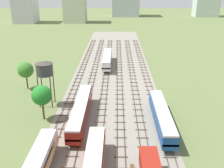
# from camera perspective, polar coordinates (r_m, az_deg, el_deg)

# --- Properties ---
(ground_plane) EXTENTS (480.00, 480.00, 0.00)m
(ground_plane) POSITION_cam_1_polar(r_m,az_deg,el_deg) (76.61, 0.04, -0.35)
(ground_plane) COLOR #5B6B3D
(ballast_bed) EXTENTS (25.33, 176.00, 0.01)m
(ballast_bed) POSITION_cam_1_polar(r_m,az_deg,el_deg) (76.61, 0.04, -0.35)
(ballast_bed) COLOR gray
(ballast_bed) RESTS_ON ground
(track_far_left) EXTENTS (2.40, 126.00, 0.29)m
(track_far_left) POSITION_cam_1_polar(r_m,az_deg,el_deg) (78.39, -7.77, 0.07)
(track_far_left) COLOR #47382D
(track_far_left) RESTS_ON ground
(track_left) EXTENTS (2.40, 126.00, 0.29)m
(track_left) POSITION_cam_1_polar(r_m,az_deg,el_deg) (77.86, -4.67, 0.05)
(track_left) COLOR #47382D
(track_left) RESTS_ON ground
(track_centre_left) EXTENTS (2.40, 126.00, 0.29)m
(track_centre_left) POSITION_cam_1_polar(r_m,az_deg,el_deg) (77.55, -1.53, 0.03)
(track_centre_left) COLOR #47382D
(track_centre_left) RESTS_ON ground
(track_centre) EXTENTS (2.40, 126.00, 0.29)m
(track_centre) POSITION_cam_1_polar(r_m,az_deg,el_deg) (77.48, 1.63, 0.01)
(track_centre) COLOR #47382D
(track_centre) RESTS_ON ground
(track_centre_right) EXTENTS (2.40, 126.00, 0.29)m
(track_centre_right) POSITION_cam_1_polar(r_m,az_deg,el_deg) (77.65, 4.78, -0.02)
(track_centre_right) COLOR #47382D
(track_centre_right) RESTS_ON ground
(track_right) EXTENTS (2.40, 126.00, 0.29)m
(track_right) POSITION_cam_1_polar(r_m,az_deg,el_deg) (78.04, 7.90, -0.04)
(track_right) COLOR #47382D
(track_right) RESTS_ON ground
(diesel_railcar_right_midfar) EXTENTS (2.96, 20.50, 3.80)m
(diesel_railcar_right_midfar) POSITION_cam_1_polar(r_m,az_deg,el_deg) (55.34, 10.78, -6.82)
(diesel_railcar_right_midfar) COLOR #194C8C
(diesel_railcar_right_midfar) RESTS_ON ground
(passenger_coach_left_far) EXTENTS (2.96, 22.00, 3.80)m
(passenger_coach_left_far) POSITION_cam_1_polar(r_m,az_deg,el_deg) (57.04, -6.82, -5.65)
(passenger_coach_left_far) COLOR maroon
(passenger_coach_left_far) RESTS_ON ground
(diesel_railcar_centre_left_farther) EXTENTS (2.96, 20.50, 3.80)m
(diesel_railcar_centre_left_farther) POSITION_cam_1_polar(r_m,az_deg,el_deg) (94.05, -1.06, 5.49)
(diesel_railcar_centre_left_farther) COLOR white
(diesel_railcar_centre_left_farther) RESTS_ON ground
(water_tower) EXTENTS (4.17, 4.17, 11.08)m
(water_tower) POSITION_cam_1_polar(r_m,az_deg,el_deg) (63.66, -14.51, 3.19)
(water_tower) COLOR #2D2826
(water_tower) RESTS_ON ground
(lineside_tree_1) EXTENTS (4.35, 4.35, 7.92)m
(lineside_tree_1) POSITION_cam_1_polar(r_m,az_deg,el_deg) (58.01, -15.06, -2.41)
(lineside_tree_1) COLOR #4C331E
(lineside_tree_1) RESTS_ON ground
(lineside_tree_3) EXTENTS (4.38, 4.38, 7.78)m
(lineside_tree_3) POSITION_cam_1_polar(r_m,az_deg,el_deg) (76.47, -18.30, 2.92)
(lineside_tree_3) COLOR #4C331E
(lineside_tree_3) RESTS_ON ground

